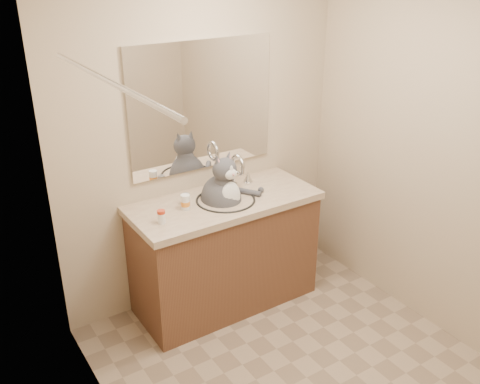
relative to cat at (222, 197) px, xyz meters
The scene contains 8 objects.
room 1.02m from the cat, 89.26° to the right, with size 2.22×2.52×2.42m.
vanity 0.43m from the cat, ahead, with size 1.34×0.59×1.12m.
mirror 0.64m from the cat, 87.34° to the left, with size 1.10×0.02×0.90m, color white.
shower_curtain 1.36m from the cat, 140.15° to the right, with size 0.02×1.30×1.93m.
cat is the anchor object (origin of this frame).
pill_bottle_redcap 0.51m from the cat, 169.95° to the right, with size 0.07×0.07×0.09m.
pill_bottle_orange 0.29m from the cat, behind, with size 0.08×0.08×0.10m.
grey_canister 0.26m from the cat, 164.91° to the left, with size 0.07×0.07×0.08m.
Camera 1 is at (-1.74, -1.91, 2.43)m, focal length 40.00 mm.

